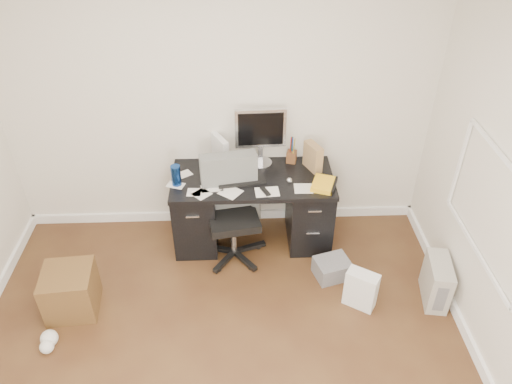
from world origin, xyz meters
TOP-DOWN VIEW (x-y plane):
  - room_shell at (0.03, 0.03)m, footprint 4.02×4.02m
  - desk at (0.30, 1.65)m, footprint 1.50×0.70m
  - loose_papers at (0.10, 1.60)m, footprint 1.10×0.60m
  - lcd_monitor at (0.38, 1.88)m, footprint 0.48×0.29m
  - keyboard at (0.20, 1.58)m, footprint 0.45×0.21m
  - computer_mouse at (0.63, 1.55)m, footprint 0.07×0.07m
  - travel_mug at (-0.39, 1.57)m, footprint 0.12×0.12m
  - white_binder at (0.00, 1.89)m, footprint 0.22×0.28m
  - magazine_file at (0.87, 1.78)m, footprint 0.19×0.25m
  - pen_cup at (0.68, 1.91)m, footprint 0.14×0.14m
  - yellow_book at (0.94, 1.49)m, footprint 0.27×0.31m
  - paper_remote at (0.42, 1.42)m, footprint 0.22×0.18m
  - office_chair at (0.11, 1.42)m, footprint 0.68×0.68m
  - pc_tower at (1.86, 0.80)m, footprint 0.24×0.43m
  - shopping_bag at (1.19, 0.75)m, footprint 0.33×0.31m
  - wicker_basket at (-1.27, 0.81)m, footprint 0.45×0.45m
  - desk_printer at (1.01, 1.11)m, footprint 0.36×0.33m

SIDE VIEW (x-z plane):
  - desk_printer at x=1.01m, z-range 0.00..0.18m
  - shopping_bag at x=1.19m, z-range 0.00..0.36m
  - pc_tower at x=1.86m, z-range 0.00..0.41m
  - wicker_basket at x=-1.27m, z-range 0.00..0.41m
  - desk at x=0.30m, z-range 0.02..0.77m
  - office_chair at x=0.11m, z-range 0.00..1.04m
  - loose_papers at x=0.10m, z-range 0.75..0.75m
  - paper_remote at x=0.42m, z-range 0.75..0.77m
  - keyboard at x=0.20m, z-range 0.75..0.77m
  - yellow_book at x=0.94m, z-range 0.75..0.79m
  - computer_mouse at x=0.63m, z-range 0.75..0.80m
  - travel_mug at x=-0.39m, z-range 0.75..0.95m
  - magazine_file at x=0.87m, z-range 0.75..1.01m
  - pen_cup at x=0.68m, z-range 0.75..1.02m
  - white_binder at x=0.00m, z-range 0.75..1.05m
  - lcd_monitor at x=0.38m, z-range 0.75..1.34m
  - room_shell at x=0.03m, z-range 0.30..3.01m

